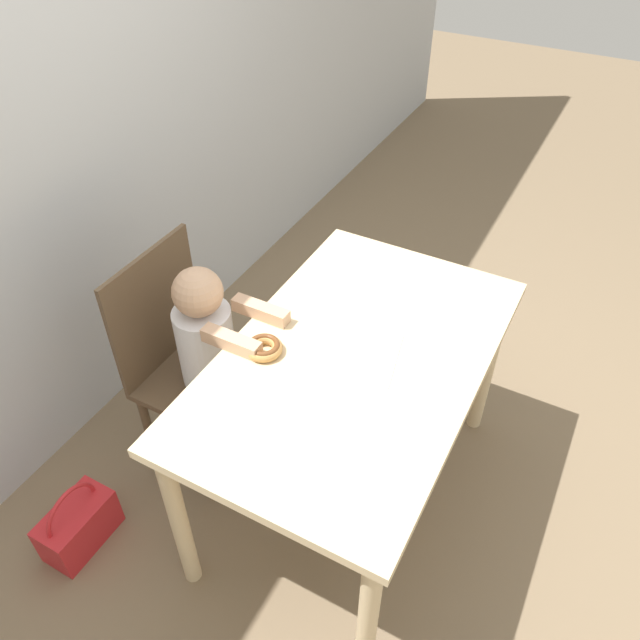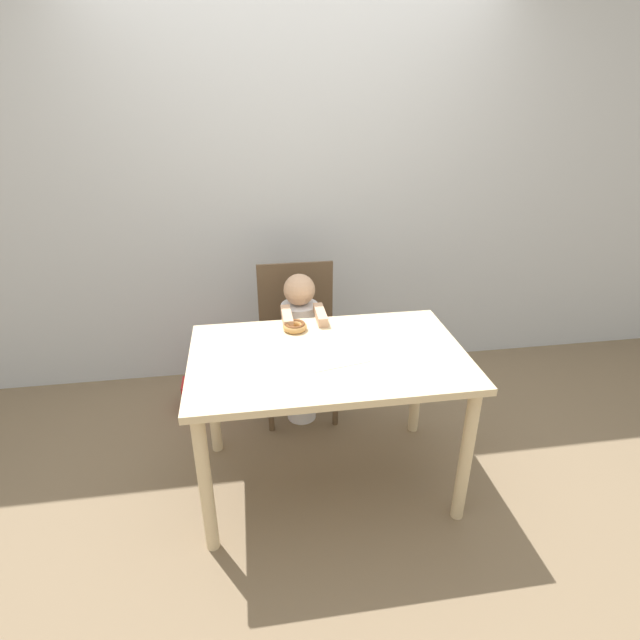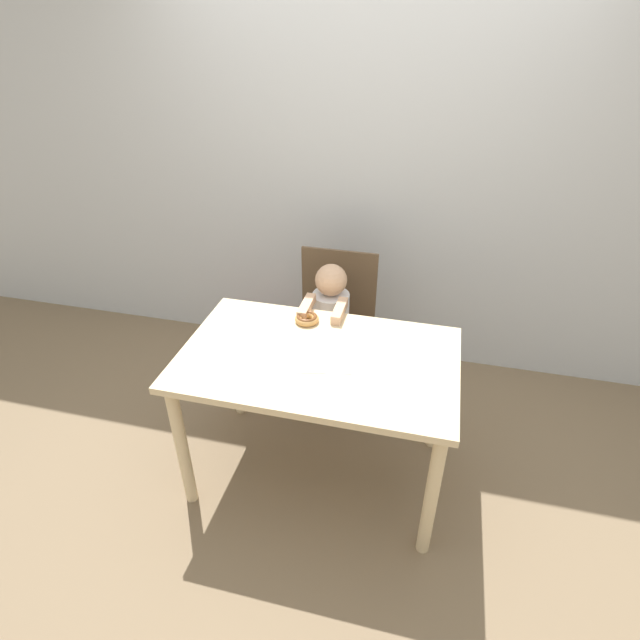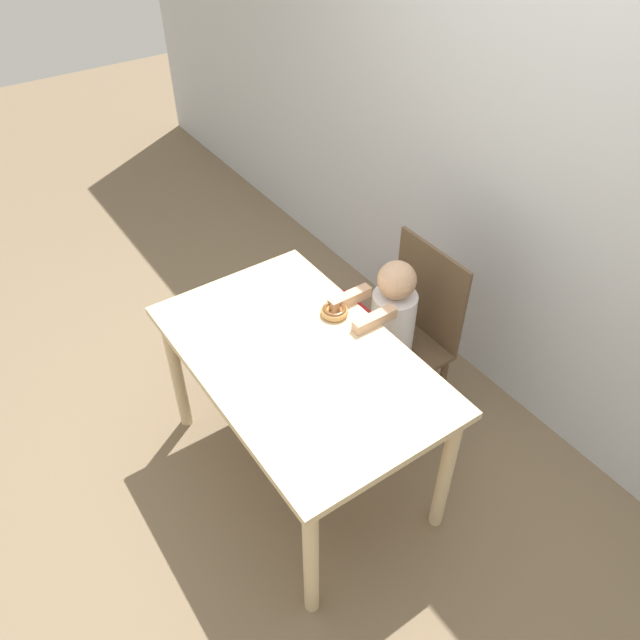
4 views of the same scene
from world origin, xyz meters
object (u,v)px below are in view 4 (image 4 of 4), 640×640
(child_figure, at_px, (390,340))
(handbag, at_px, (351,318))
(chair, at_px, (409,332))
(donut, at_px, (334,311))

(child_figure, relative_size, handbag, 3.18)
(child_figure, xyz_separation_m, handbag, (-0.60, 0.23, -0.40))
(chair, height_order, handbag, chair)
(handbag, bearing_deg, child_figure, -20.72)
(chair, bearing_deg, handbag, 169.86)
(child_figure, relative_size, donut, 7.80)
(chair, height_order, child_figure, child_figure)
(chair, bearing_deg, donut, -98.10)
(child_figure, distance_m, donut, 0.42)
(chair, distance_m, handbag, 0.73)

